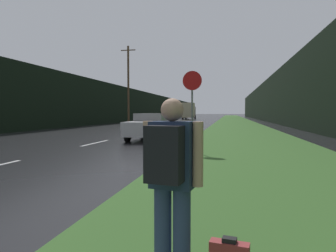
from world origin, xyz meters
name	(u,v)px	position (x,y,z in m)	size (l,w,h in m)	color
grass_verge	(237,124)	(7.43, 40.00, 0.01)	(6.00, 240.00, 0.02)	#386028
lane_stripe_c	(96,143)	(0.00, 15.04, 0.00)	(0.12, 3.00, 0.01)	silver
lane_stripe_d	(138,133)	(0.00, 22.04, 0.00)	(0.12, 3.00, 0.01)	silver
treeline_far_side	(128,105)	(-10.43, 50.00, 2.75)	(2.00, 140.00, 5.49)	black
treeline_near_side	(275,100)	(13.43, 50.00, 3.47)	(2.00, 140.00, 6.94)	black
utility_pole_far	(128,85)	(-5.46, 35.79, 4.86)	(1.80, 0.24, 9.46)	#4C3823
stop_sign	(192,101)	(5.05, 12.81, 1.93)	(0.74, 0.07, 3.10)	slate
hitchhiker_with_backpack	(171,176)	(5.95, 3.92, 0.94)	(0.56, 0.44, 1.63)	navy
car_passing_near	(151,126)	(2.21, 17.42, 0.75)	(1.92, 4.72, 1.46)	#BCBCBC
delivery_truck	(189,111)	(-2.21, 66.86, 1.88)	(2.40, 7.30, 3.59)	#6E684F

